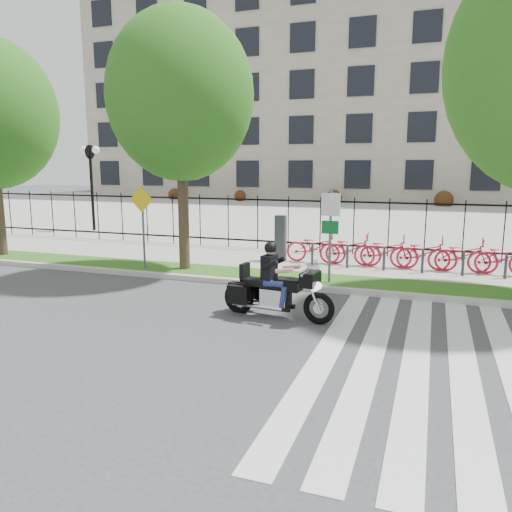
% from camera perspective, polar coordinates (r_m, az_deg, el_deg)
% --- Properties ---
extents(ground, '(120.00, 120.00, 0.00)m').
position_cam_1_polar(ground, '(9.82, -4.60, -9.11)').
color(ground, '#3C3B3E').
rests_on(ground, ground).
extents(curb, '(60.00, 0.20, 0.15)m').
position_cam_1_polar(curb, '(13.49, 2.57, -3.36)').
color(curb, '#B4B0A9').
rests_on(curb, ground).
extents(grass_verge, '(60.00, 1.50, 0.15)m').
position_cam_1_polar(grass_verge, '(14.28, 3.58, -2.60)').
color(grass_verge, '#295816').
rests_on(grass_verge, ground).
extents(sidewalk, '(60.00, 3.50, 0.15)m').
position_cam_1_polar(sidewalk, '(16.64, 5.97, -0.77)').
color(sidewalk, '#AAA79F').
rests_on(sidewalk, ground).
extents(plaza, '(80.00, 34.00, 0.10)m').
position_cam_1_polar(plaza, '(33.80, 13.11, 4.60)').
color(plaza, '#AAA79F').
rests_on(plaza, ground).
extents(crosswalk_stripes, '(5.70, 8.00, 0.01)m').
position_cam_1_polar(crosswalk_stripes, '(9.09, 25.03, -11.68)').
color(crosswalk_stripes, silver).
rests_on(crosswalk_stripes, ground).
extents(iron_fence, '(30.00, 0.06, 2.00)m').
position_cam_1_polar(iron_fence, '(18.17, 7.35, 3.56)').
color(iron_fence, black).
rests_on(iron_fence, sidewalk).
extents(office_building, '(60.00, 21.90, 20.15)m').
position_cam_1_polar(office_building, '(53.90, 16.17, 17.07)').
color(office_building, gray).
rests_on(office_building, ground).
extents(lamp_post_left, '(1.06, 0.70, 4.25)m').
position_cam_1_polar(lamp_post_left, '(25.85, -18.38, 9.68)').
color(lamp_post_left, black).
rests_on(lamp_post_left, ground).
extents(street_tree_1, '(4.28, 4.28, 7.56)m').
position_cam_1_polar(street_tree_1, '(15.28, -8.63, 17.64)').
color(street_tree_1, '#33261C').
rests_on(street_tree_1, grass_verge).
extents(bike_share_station, '(11.15, 0.88, 1.50)m').
position_cam_1_polar(bike_share_station, '(15.86, 22.33, 0.12)').
color(bike_share_station, '#2D2D33').
rests_on(bike_share_station, sidewalk).
extents(sign_pole_regulatory, '(0.50, 0.09, 2.50)m').
position_cam_1_polar(sign_pole_regulatory, '(13.34, 8.49, 3.66)').
color(sign_pole_regulatory, '#59595B').
rests_on(sign_pole_regulatory, grass_verge).
extents(sign_pole_warning, '(0.78, 0.09, 2.49)m').
position_cam_1_polar(sign_pole_warning, '(15.51, -12.84, 4.44)').
color(sign_pole_warning, '#59595B').
rests_on(sign_pole_warning, grass_verge).
extents(motorcycle_rider, '(2.59, 0.87, 2.00)m').
position_cam_1_polar(motorcycle_rider, '(10.74, 2.35, -3.67)').
color(motorcycle_rider, black).
rests_on(motorcycle_rider, ground).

